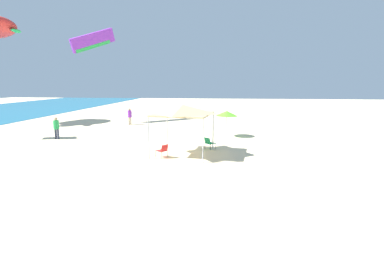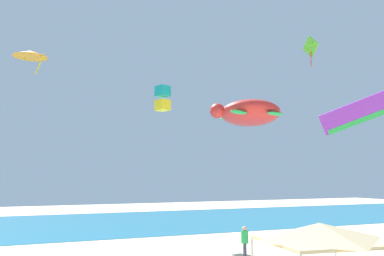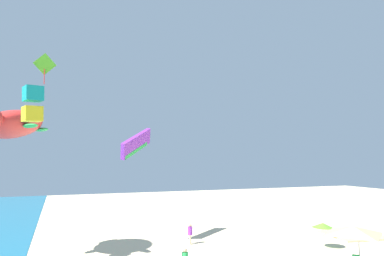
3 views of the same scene
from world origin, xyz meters
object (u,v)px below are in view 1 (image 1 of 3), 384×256
(person_kite_handler, at_px, (56,126))
(beach_umbrella, at_px, (227,113))
(kite_parafoil_purple, at_px, (93,40))
(canopy_tent, at_px, (183,110))
(folding_chair_near_cooler, at_px, (209,142))
(person_beachcomber, at_px, (130,115))
(folding_chair_left_of_tent, at_px, (163,150))

(person_kite_handler, bearing_deg, beach_umbrella, 35.52)
(beach_umbrella, height_order, person_kite_handler, beach_umbrella)
(beach_umbrella, distance_m, kite_parafoil_purple, 17.99)
(canopy_tent, relative_size, person_kite_handler, 2.14)
(canopy_tent, distance_m, folding_chair_near_cooler, 3.15)
(folding_chair_near_cooler, xyz_separation_m, person_beachcomber, (10.20, 8.92, 0.58))
(folding_chair_near_cooler, xyz_separation_m, folding_chair_left_of_tent, (-2.39, 2.67, 0.00))
(beach_umbrella, bearing_deg, person_beachcomber, 61.64)
(canopy_tent, bearing_deg, beach_umbrella, -24.34)
(person_kite_handler, xyz_separation_m, person_beachcomber, (8.00, -3.32, 0.02))
(beach_umbrella, distance_m, folding_chair_left_of_tent, 8.23)
(beach_umbrella, distance_m, folding_chair_near_cooler, 5.09)
(canopy_tent, distance_m, person_beachcomber, 13.87)
(folding_chair_near_cooler, relative_size, person_beachcomber, 0.46)
(person_beachcomber, height_order, kite_parafoil_purple, kite_parafoil_purple)
(person_beachcomber, bearing_deg, folding_chair_near_cooler, 54.20)
(person_kite_handler, relative_size, person_beachcomber, 0.98)
(beach_umbrella, bearing_deg, folding_chair_left_of_tent, 151.32)
(canopy_tent, distance_m, kite_parafoil_purple, 19.21)
(person_kite_handler, distance_m, kite_parafoil_purple, 12.94)
(beach_umbrella, relative_size, folding_chair_left_of_tent, 2.64)
(canopy_tent, bearing_deg, person_beachcomber, 32.26)
(beach_umbrella, bearing_deg, canopy_tent, 155.66)
(canopy_tent, relative_size, kite_parafoil_purple, 0.86)
(beach_umbrella, height_order, folding_chair_near_cooler, beach_umbrella)
(folding_chair_left_of_tent, height_order, person_beachcomber, person_beachcomber)
(kite_parafoil_purple, bearing_deg, folding_chair_near_cooler, 89.11)
(beach_umbrella, relative_size, folding_chair_near_cooler, 2.64)
(person_beachcomber, bearing_deg, person_kite_handler, -9.50)
(canopy_tent, bearing_deg, folding_chair_near_cooler, -47.45)
(canopy_tent, relative_size, folding_chair_near_cooler, 4.60)
(person_kite_handler, bearing_deg, person_beachcomber, 92.33)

